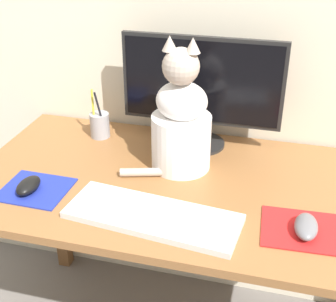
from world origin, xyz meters
name	(u,v)px	position (x,y,z in m)	size (l,w,h in m)	color
desk	(180,209)	(0.00, 0.00, 0.62)	(1.27, 0.69, 0.72)	brown
monitor	(202,88)	(0.01, 0.25, 0.92)	(0.52, 0.17, 0.37)	black
keyboard	(153,215)	(-0.03, -0.20, 0.73)	(0.48, 0.21, 0.02)	silver
mousepad_left	(35,189)	(-0.40, -0.15, 0.72)	(0.19, 0.17, 0.00)	#1E2D9E
mousepad_right	(300,230)	(0.35, -0.15, 0.72)	(0.20, 0.18, 0.00)	red
computer_mouse_left	(28,185)	(-0.41, -0.17, 0.74)	(0.06, 0.10, 0.04)	black
computer_mouse_right	(306,227)	(0.36, -0.16, 0.74)	(0.06, 0.11, 0.04)	slate
cat	(181,122)	(-0.02, 0.09, 0.87)	(0.26, 0.22, 0.41)	white
pen_cup	(100,125)	(-0.34, 0.22, 0.76)	(0.07, 0.07, 0.17)	#99999E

